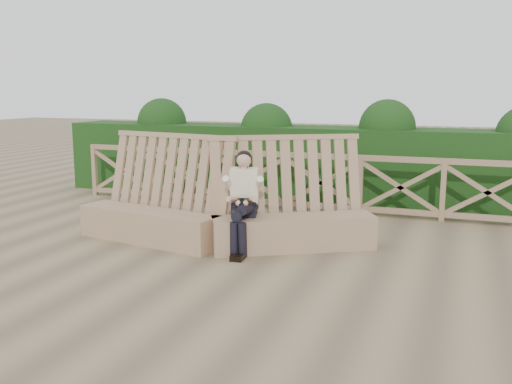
% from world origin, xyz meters
% --- Properties ---
extents(ground, '(60.00, 60.00, 0.00)m').
position_xyz_m(ground, '(0.00, 0.00, 0.00)').
color(ground, brown).
rests_on(ground, ground).
extents(bench, '(4.47, 1.83, 1.62)m').
position_xyz_m(bench, '(-0.86, 0.82, 0.41)').
color(bench, '#9A7758').
rests_on(bench, ground).
extents(woman, '(0.49, 0.87, 1.42)m').
position_xyz_m(woman, '(-0.41, 0.59, 0.78)').
color(woman, black).
rests_on(woman, ground).
extents(guardrail, '(10.10, 0.09, 1.10)m').
position_xyz_m(guardrail, '(0.00, 3.50, 0.55)').
color(guardrail, '#82664C').
rests_on(guardrail, ground).
extents(hedge, '(12.00, 1.20, 1.50)m').
position_xyz_m(hedge, '(0.00, 4.70, 0.75)').
color(hedge, black).
rests_on(hedge, ground).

